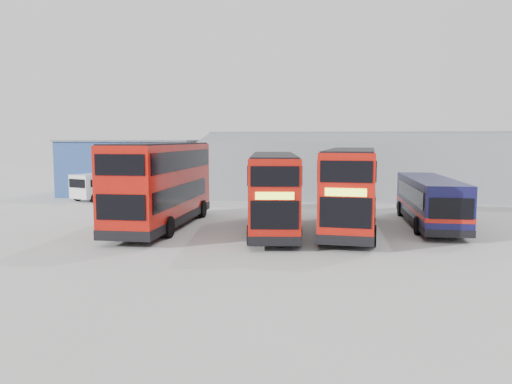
{
  "coord_description": "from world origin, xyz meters",
  "views": [
    {
      "loc": [
        3.63,
        -27.08,
        5.2
      ],
      "look_at": [
        -0.31,
        1.84,
        2.1
      ],
      "focal_mm": 35.0,
      "sensor_mm": 36.0,
      "label": 1
    }
  ],
  "objects_px": {
    "double_decker_centre": "(274,194)",
    "single_decker_blue": "(429,202)",
    "office_block": "(136,167)",
    "double_decker_right": "(351,191)",
    "panel_van": "(101,185)",
    "maintenance_shed": "(371,167)",
    "double_decker_left": "(162,186)"
  },
  "relations": [
    {
      "from": "double_decker_centre",
      "to": "single_decker_blue",
      "type": "bearing_deg",
      "value": 13.7
    },
    {
      "from": "double_decker_left",
      "to": "single_decker_blue",
      "type": "relative_size",
      "value": 1.11
    },
    {
      "from": "double_decker_left",
      "to": "double_decker_centre",
      "type": "relative_size",
      "value": 1.12
    },
    {
      "from": "office_block",
      "to": "maintenance_shed",
      "type": "xyz_separation_m",
      "value": [
        22.0,
        2.01,
        0.02
      ]
    },
    {
      "from": "maintenance_shed",
      "to": "double_decker_left",
      "type": "relative_size",
      "value": 2.58
    },
    {
      "from": "panel_van",
      "to": "double_decker_right",
      "type": "bearing_deg",
      "value": -8.62
    },
    {
      "from": "double_decker_centre",
      "to": "double_decker_right",
      "type": "distance_m",
      "value": 4.33
    },
    {
      "from": "maintenance_shed",
      "to": "double_decker_right",
      "type": "bearing_deg",
      "value": -98.62
    },
    {
      "from": "office_block",
      "to": "double_decker_right",
      "type": "xyz_separation_m",
      "value": [
        19.14,
        -16.85,
        -0.27
      ]
    },
    {
      "from": "double_decker_centre",
      "to": "panel_van",
      "type": "bearing_deg",
      "value": 134.74
    },
    {
      "from": "double_decker_left",
      "to": "single_decker_blue",
      "type": "bearing_deg",
      "value": -169.42
    },
    {
      "from": "panel_van",
      "to": "double_decker_left",
      "type": "bearing_deg",
      "value": -30.04
    },
    {
      "from": "single_decker_blue",
      "to": "panel_van",
      "type": "bearing_deg",
      "value": -20.71
    },
    {
      "from": "maintenance_shed",
      "to": "double_decker_centre",
      "type": "bearing_deg",
      "value": -109.96
    },
    {
      "from": "double_decker_right",
      "to": "panel_van",
      "type": "relative_size",
      "value": 2.01
    },
    {
      "from": "double_decker_right",
      "to": "single_decker_blue",
      "type": "bearing_deg",
      "value": 33.31
    },
    {
      "from": "single_decker_blue",
      "to": "panel_van",
      "type": "xyz_separation_m",
      "value": [
        -25.3,
        9.79,
        -0.16
      ]
    },
    {
      "from": "office_block",
      "to": "double_decker_centre",
      "type": "relative_size",
      "value": 1.17
    },
    {
      "from": "maintenance_shed",
      "to": "double_decker_right",
      "type": "distance_m",
      "value": 19.08
    },
    {
      "from": "double_decker_left",
      "to": "double_decker_centre",
      "type": "bearing_deg",
      "value": 175.61
    },
    {
      "from": "double_decker_centre",
      "to": "single_decker_blue",
      "type": "relative_size",
      "value": 0.99
    },
    {
      "from": "office_block",
      "to": "maintenance_shed",
      "type": "distance_m",
      "value": 22.09
    },
    {
      "from": "maintenance_shed",
      "to": "panel_van",
      "type": "xyz_separation_m",
      "value": [
        -23.35,
        -6.51,
        -1.34
      ]
    },
    {
      "from": "double_decker_right",
      "to": "panel_van",
      "type": "height_order",
      "value": "double_decker_right"
    },
    {
      "from": "double_decker_right",
      "to": "double_decker_left",
      "type": "bearing_deg",
      "value": -173.89
    },
    {
      "from": "maintenance_shed",
      "to": "double_decker_left",
      "type": "height_order",
      "value": "maintenance_shed"
    },
    {
      "from": "office_block",
      "to": "double_decker_right",
      "type": "distance_m",
      "value": 25.51
    },
    {
      "from": "double_decker_left",
      "to": "panel_van",
      "type": "relative_size",
      "value": 2.13
    },
    {
      "from": "office_block",
      "to": "single_decker_blue",
      "type": "xyz_separation_m",
      "value": [
        23.95,
        -14.3,
        -1.15
      ]
    },
    {
      "from": "double_decker_centre",
      "to": "single_decker_blue",
      "type": "distance_m",
      "value": 9.69
    },
    {
      "from": "maintenance_shed",
      "to": "double_decker_left",
      "type": "bearing_deg",
      "value": -125.89
    },
    {
      "from": "double_decker_left",
      "to": "double_decker_centre",
      "type": "xyz_separation_m",
      "value": [
        6.63,
        -0.6,
        -0.3
      ]
    }
  ]
}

